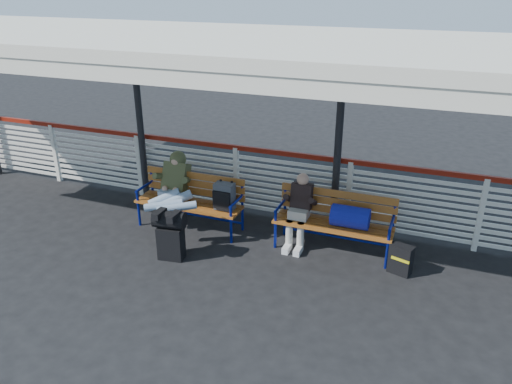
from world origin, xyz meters
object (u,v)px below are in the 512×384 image
at_px(luggage_stack, 170,233).
at_px(traveler_man, 172,196).
at_px(companion_person, 299,210).
at_px(bench_right, 342,217).
at_px(suitcase_side, 401,259).
at_px(bench_left, 200,196).

relative_size(luggage_stack, traveler_man, 0.47).
distance_m(traveler_man, companion_person, 2.04).
xyz_separation_m(bench_right, companion_person, (-0.67, -0.01, 0.01)).
xyz_separation_m(luggage_stack, suitcase_side, (3.25, 0.81, -0.20)).
height_order(luggage_stack, bench_right, bench_right).
bearing_deg(bench_right, companion_person, -179.12).
bearing_deg(traveler_man, companion_person, 11.90).
height_order(luggage_stack, bench_left, bench_left).
relative_size(luggage_stack, bench_left, 0.43).
height_order(bench_right, traveler_man, traveler_man).
xyz_separation_m(bench_left, companion_person, (1.67, 0.07, 0.01)).
distance_m(luggage_stack, bench_right, 2.58).
height_order(bench_left, bench_right, same).
xyz_separation_m(bench_left, traveler_man, (-0.33, -0.35, 0.10)).
bearing_deg(bench_left, companion_person, 2.51).
xyz_separation_m(bench_right, suitcase_side, (0.93, -0.31, -0.37)).
xyz_separation_m(luggage_stack, bench_left, (-0.02, 1.03, 0.17)).
relative_size(bench_left, bench_right, 1.00).
bearing_deg(bench_left, luggage_stack, -89.12).
relative_size(bench_left, traveler_man, 1.10).
distance_m(bench_right, companion_person, 0.67).
bearing_deg(luggage_stack, bench_right, 17.38).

